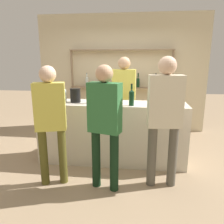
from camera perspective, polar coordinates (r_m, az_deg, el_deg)
ground_plane at (r=4.00m, az=0.00°, el=-12.46°), size 16.00×16.00×0.00m
bar_counter at (r=3.80m, az=0.00°, el=-5.37°), size 2.48×0.58×1.05m
back_wall at (r=5.48m, az=2.46°, el=9.93°), size 4.08×0.12×2.80m
back_shelf at (r=5.31m, az=2.29°, el=8.86°), size 2.45×0.18×1.98m
counter_bottle_0 at (r=3.77m, az=-0.20°, el=4.66°), size 0.09×0.09×0.32m
counter_bottle_1 at (r=3.51m, az=17.26°, el=3.22°), size 0.08×0.08×0.30m
counter_bottle_2 at (r=3.79m, az=-12.49°, el=4.49°), size 0.09×0.09×0.34m
counter_bottle_3 at (r=3.61m, az=-6.00°, el=4.30°), size 0.09×0.09×0.35m
counter_bottle_4 at (r=3.44m, az=5.11°, el=3.91°), size 0.08×0.08×0.35m
wine_glass at (r=3.48m, az=-0.08°, el=3.76°), size 0.08×0.08×0.16m
ice_bucket at (r=3.75m, az=-9.55°, el=4.31°), size 0.18×0.18×0.24m
customer_left at (r=3.08m, az=-15.77°, el=-1.17°), size 0.44×0.29×1.68m
customer_right at (r=2.99m, az=13.59°, el=-0.17°), size 0.47×0.24×1.80m
server_behind_counter at (r=4.33m, az=3.11°, el=4.46°), size 0.46×0.24×1.80m
customer_center at (r=2.85m, az=-1.92°, el=-1.75°), size 0.46×0.30×1.70m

